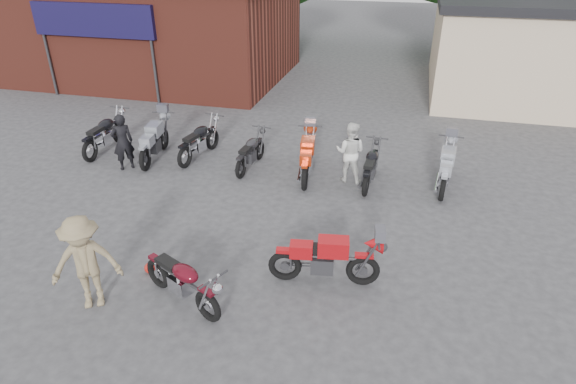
% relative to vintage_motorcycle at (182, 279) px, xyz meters
% --- Properties ---
extents(ground, '(90.00, 90.00, 0.00)m').
position_rel_vintage_motorcycle_xyz_m(ground, '(0.73, 0.47, -0.55)').
color(ground, '#363739').
extents(brick_building, '(12.00, 8.00, 4.00)m').
position_rel_vintage_motorcycle_xyz_m(brick_building, '(-8.27, 14.47, 1.45)').
color(brick_building, maroon).
rests_on(brick_building, ground).
extents(stucco_building, '(10.00, 8.00, 3.50)m').
position_rel_vintage_motorcycle_xyz_m(stucco_building, '(9.23, 15.47, 1.20)').
color(stucco_building, tan).
rests_on(stucco_building, ground).
extents(vintage_motorcycle, '(1.97, 1.38, 1.09)m').
position_rel_vintage_motorcycle_xyz_m(vintage_motorcycle, '(0.00, 0.00, 0.00)').
color(vintage_motorcycle, '#4C0914').
rests_on(vintage_motorcycle, ground).
extents(sportbike, '(2.07, 0.95, 1.16)m').
position_rel_vintage_motorcycle_xyz_m(sportbike, '(2.30, 1.21, 0.03)').
color(sportbike, '#B30E14').
rests_on(sportbike, ground).
extents(helmet, '(0.29, 0.29, 0.22)m').
position_rel_vintage_motorcycle_xyz_m(helmet, '(-1.02, 0.65, -0.44)').
color(helmet, '#AD1A12').
rests_on(helmet, ground).
extents(person_dark, '(0.68, 0.68, 1.59)m').
position_rel_vintage_motorcycle_xyz_m(person_dark, '(-4.00, 4.76, 0.25)').
color(person_dark, black).
rests_on(person_dark, ground).
extents(person_light, '(0.85, 0.69, 1.62)m').
position_rel_vintage_motorcycle_xyz_m(person_light, '(2.12, 5.57, 0.26)').
color(person_light, silver).
rests_on(person_light, ground).
extents(person_tan, '(1.33, 1.13, 1.78)m').
position_rel_vintage_motorcycle_xyz_m(person_tan, '(-1.54, -0.41, 0.34)').
color(person_tan, '#847451').
rests_on(person_tan, ground).
extents(row_bike_0, '(0.70, 2.10, 1.21)m').
position_rel_vintage_motorcycle_xyz_m(row_bike_0, '(-5.22, 5.72, 0.06)').
color(row_bike_0, black).
rests_on(row_bike_0, ground).
extents(row_bike_1, '(1.01, 2.20, 1.23)m').
position_rel_vintage_motorcycle_xyz_m(row_bike_1, '(-3.53, 5.58, 0.07)').
color(row_bike_1, gray).
rests_on(row_bike_1, ground).
extents(row_bike_2, '(0.98, 2.08, 1.16)m').
position_rel_vintage_motorcycle_xyz_m(row_bike_2, '(-2.30, 5.97, 0.04)').
color(row_bike_2, black).
rests_on(row_bike_2, ground).
extents(row_bike_3, '(0.74, 1.85, 1.05)m').
position_rel_vintage_motorcycle_xyz_m(row_bike_3, '(-0.64, 5.67, -0.02)').
color(row_bike_3, '#242426').
rests_on(row_bike_3, ground).
extents(row_bike_4, '(0.98, 2.18, 1.22)m').
position_rel_vintage_motorcycle_xyz_m(row_bike_4, '(0.99, 5.56, 0.06)').
color(row_bike_4, '#A52B0D').
rests_on(row_bike_4, ground).
extents(row_bike_5, '(0.72, 1.90, 1.09)m').
position_rel_vintage_motorcycle_xyz_m(row_bike_5, '(2.68, 5.53, -0.00)').
color(row_bike_5, black).
rests_on(row_bike_5, ground).
extents(row_bike_6, '(0.86, 2.10, 1.19)m').
position_rel_vintage_motorcycle_xyz_m(row_bike_6, '(4.56, 5.83, 0.05)').
color(row_bike_6, '#9498A1').
rests_on(row_bike_6, ground).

